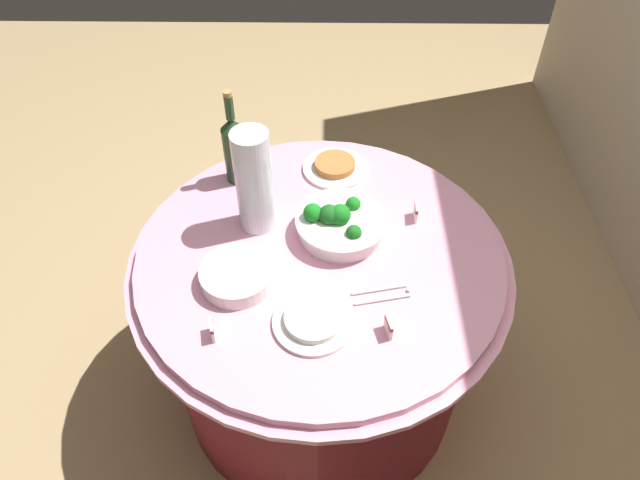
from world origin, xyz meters
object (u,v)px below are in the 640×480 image
(label_placard_mid, at_px, (212,329))
(label_placard_rear, at_px, (416,211))
(food_plate_peanuts, at_px, (335,167))
(serving_tongs, at_px, (383,294))
(label_placard_front, at_px, (389,326))
(plate_stack, at_px, (237,276))
(decorative_fruit_vase, at_px, (254,187))
(food_plate_rice, at_px, (313,320))
(broccoli_bowl, at_px, (340,223))
(wine_bottle, at_px, (234,148))

(label_placard_mid, relative_size, label_placard_rear, 1.00)
(food_plate_peanuts, xyz_separation_m, label_placard_rear, (0.24, 0.25, 0.02))
(serving_tongs, distance_m, label_placard_front, 0.13)
(plate_stack, distance_m, decorative_fruit_vase, 0.27)
(serving_tongs, relative_size, food_plate_rice, 0.76)
(broccoli_bowl, xyz_separation_m, label_placard_front, (0.37, 0.12, -0.01))
(wine_bottle, bearing_deg, label_placard_front, 36.49)
(label_placard_mid, bearing_deg, serving_tongs, 107.09)
(label_placard_front, distance_m, label_placard_rear, 0.45)
(broccoli_bowl, height_order, wine_bottle, wine_bottle)
(plate_stack, xyz_separation_m, wine_bottle, (-0.45, -0.05, 0.10))
(broccoli_bowl, relative_size, serving_tongs, 1.67)
(food_plate_rice, bearing_deg, wine_bottle, -155.96)
(serving_tongs, relative_size, label_placard_rear, 3.05)
(broccoli_bowl, bearing_deg, label_placard_rear, 106.15)
(decorative_fruit_vase, relative_size, label_placard_front, 6.18)
(label_placard_front, bearing_deg, plate_stack, -112.59)
(food_plate_rice, distance_m, label_placard_front, 0.20)
(food_plate_peanuts, bearing_deg, broccoli_bowl, 2.51)
(broccoli_bowl, distance_m, label_placard_front, 0.39)
(food_plate_rice, bearing_deg, label_placard_front, 81.40)
(wine_bottle, height_order, food_plate_peanuts, wine_bottle)
(label_placard_front, height_order, label_placard_rear, same)
(broccoli_bowl, relative_size, label_placard_mid, 5.09)
(plate_stack, xyz_separation_m, decorative_fruit_vase, (-0.24, 0.04, 0.12))
(broccoli_bowl, distance_m, label_placard_rear, 0.25)
(plate_stack, height_order, serving_tongs, plate_stack)
(plate_stack, bearing_deg, label_placard_mid, -13.15)
(serving_tongs, relative_size, food_plate_peanuts, 0.76)
(food_plate_peanuts, bearing_deg, label_placard_rear, 46.83)
(food_plate_rice, distance_m, food_plate_peanuts, 0.65)
(broccoli_bowl, distance_m, food_plate_peanuts, 0.31)
(serving_tongs, distance_m, label_placard_mid, 0.48)
(plate_stack, bearing_deg, wine_bottle, -174.00)
(food_plate_peanuts, xyz_separation_m, label_placard_mid, (0.69, -0.32, 0.02))
(wine_bottle, height_order, serving_tongs, wine_bottle)
(broccoli_bowl, distance_m, decorative_fruit_vase, 0.28)
(label_placard_rear, bearing_deg, food_plate_rice, -37.39)
(plate_stack, xyz_separation_m, label_placard_mid, (0.19, -0.04, 0.01))
(serving_tongs, bearing_deg, broccoli_bowl, -153.76)
(plate_stack, distance_m, food_plate_rice, 0.26)
(food_plate_rice, distance_m, label_placard_mid, 0.27)
(wine_bottle, height_order, label_placard_mid, wine_bottle)
(broccoli_bowl, relative_size, wine_bottle, 0.83)
(food_plate_rice, xyz_separation_m, label_placard_rear, (-0.41, 0.31, 0.02))
(serving_tongs, bearing_deg, food_plate_rice, -63.28)
(plate_stack, relative_size, food_plate_peanuts, 0.95)
(food_plate_peanuts, height_order, label_placard_rear, label_placard_rear)
(label_placard_mid, distance_m, label_placard_rear, 0.73)
(food_plate_peanuts, bearing_deg, label_placard_front, 11.43)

